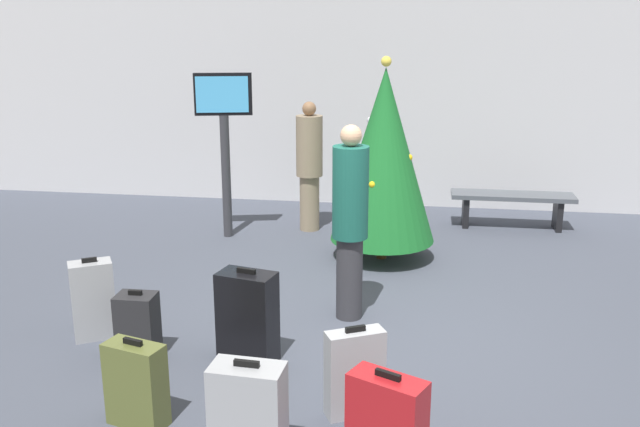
% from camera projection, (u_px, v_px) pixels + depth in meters
% --- Properties ---
extents(ground_plane, '(16.00, 16.00, 0.00)m').
position_uv_depth(ground_plane, '(366.00, 342.00, 6.08)').
color(ground_plane, '#424754').
extents(back_wall, '(16.00, 0.20, 3.42)m').
position_uv_depth(back_wall, '(397.00, 94.00, 10.31)').
color(back_wall, silver).
rests_on(back_wall, ground_plane).
extents(holiday_tree, '(1.23, 1.23, 2.38)m').
position_uv_depth(holiday_tree, '(384.00, 156.00, 7.93)').
color(holiday_tree, '#4C3319').
rests_on(holiday_tree, ground_plane).
extents(flight_info_kiosk, '(0.73, 0.26, 2.13)m').
position_uv_depth(flight_info_kiosk, '(224.00, 128.00, 8.73)').
color(flight_info_kiosk, '#333338').
rests_on(flight_info_kiosk, ground_plane).
extents(waiting_bench, '(1.65, 0.44, 0.48)m').
position_uv_depth(waiting_bench, '(512.00, 202.00, 9.40)').
color(waiting_bench, '#4C5159').
rests_on(waiting_bench, ground_plane).
extents(traveller_0, '(0.36, 0.36, 1.75)m').
position_uv_depth(traveller_0, '(309.00, 164.00, 9.16)').
color(traveller_0, gray).
rests_on(traveller_0, ground_plane).
extents(traveller_1, '(0.45, 0.45, 1.86)m').
position_uv_depth(traveller_1, '(350.00, 218.00, 6.34)').
color(traveller_1, '#333338').
rests_on(traveller_1, ground_plane).
extents(suitcase_0, '(0.46, 0.30, 0.65)m').
position_uv_depth(suitcase_0, '(136.00, 384.00, 4.75)').
color(suitcase_0, '#59602D').
rests_on(suitcase_0, ground_plane).
extents(suitcase_1, '(0.33, 0.25, 0.60)m').
position_uv_depth(suitcase_1, '(138.00, 326.00, 5.73)').
color(suitcase_1, '#232326').
rests_on(suitcase_1, ground_plane).
extents(suitcase_2, '(0.48, 0.28, 0.72)m').
position_uv_depth(suitcase_2, '(248.00, 415.00, 4.32)').
color(suitcase_2, '#9EA0A5').
rests_on(suitcase_2, ground_plane).
extents(suitcase_3, '(0.53, 0.40, 0.69)m').
position_uv_depth(suitcase_3, '(387.00, 425.00, 4.24)').
color(suitcase_3, '#B2191E').
rests_on(suitcase_3, ground_plane).
extents(suitcase_4, '(0.44, 0.33, 0.69)m').
position_uv_depth(suitcase_4, '(355.00, 373.00, 4.88)').
color(suitcase_4, '#9EA0A5').
rests_on(suitcase_4, ground_plane).
extents(suitcase_5, '(0.51, 0.36, 0.83)m').
position_uv_depth(suitcase_5, '(248.00, 318.00, 5.62)').
color(suitcase_5, black).
rests_on(suitcase_5, ground_plane).
extents(suitcase_6, '(0.42, 0.37, 0.75)m').
position_uv_depth(suitcase_6, '(93.00, 300.00, 6.08)').
color(suitcase_6, '#9EA0A5').
rests_on(suitcase_6, ground_plane).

